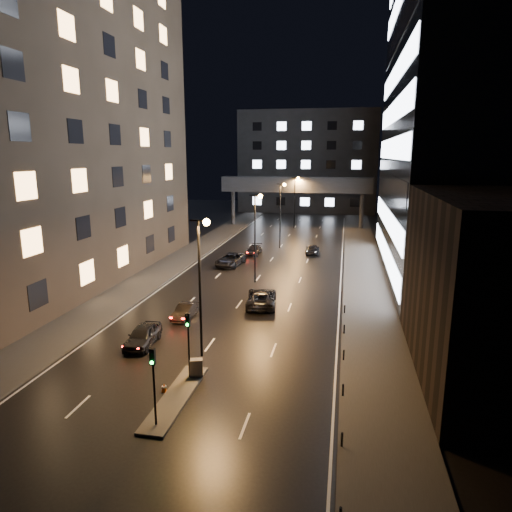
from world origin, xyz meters
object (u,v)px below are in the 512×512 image
at_px(car_away_a, 143,336).
at_px(utility_cabinet, 196,368).
at_px(car_away_b, 185,311).
at_px(car_toward_b, 312,249).
at_px(car_away_c, 231,260).
at_px(car_away_d, 254,250).
at_px(car_toward_a, 261,297).

relative_size(car_away_a, utility_cabinet, 3.97).
height_order(car_away_a, car_away_b, car_away_a).
xyz_separation_m(car_away_b, car_toward_b, (9.19, 29.68, 0.02)).
xyz_separation_m(car_away_a, car_away_c, (0.29, 26.35, 0.01)).
relative_size(car_away_a, car_away_c, 0.80).
bearing_deg(car_away_c, car_away_b, -79.74).
distance_m(car_away_b, car_away_d, 27.31).
distance_m(car_toward_a, car_toward_b, 25.17).
relative_size(car_away_c, car_toward_a, 0.98).
height_order(car_toward_b, utility_cabinet, car_toward_b).
distance_m(car_toward_a, utility_cabinet, 15.42).
height_order(car_away_d, car_toward_b, car_toward_b).
xyz_separation_m(car_away_a, car_toward_b, (10.33, 36.06, -0.13)).
bearing_deg(car_toward_a, utility_cabinet, 76.56).
bearing_deg(utility_cabinet, car_toward_a, 67.34).
bearing_deg(car_toward_a, car_away_d, -84.59).
bearing_deg(car_toward_b, car_away_b, 72.27).
bearing_deg(car_toward_a, car_away_a, 49.02).
bearing_deg(car_away_a, car_toward_b, 69.94).
relative_size(car_away_a, car_away_b, 1.19).
bearing_deg(car_toward_b, car_away_c, 43.49).
bearing_deg(car_away_d, car_away_b, -91.19).
bearing_deg(car_away_c, car_away_a, -82.82).
height_order(car_away_b, car_toward_a, car_toward_a).
distance_m(car_away_d, car_toward_b, 8.70).
bearing_deg(utility_cabinet, car_away_b, 96.31).
bearing_deg(car_toward_b, utility_cabinet, 82.96).
height_order(car_away_c, utility_cabinet, car_away_c).
bearing_deg(car_away_c, car_away_d, 84.90).
distance_m(car_away_c, utility_cabinet, 31.10).
relative_size(car_away_b, car_toward_b, 0.85).
relative_size(car_away_c, utility_cabinet, 4.95).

